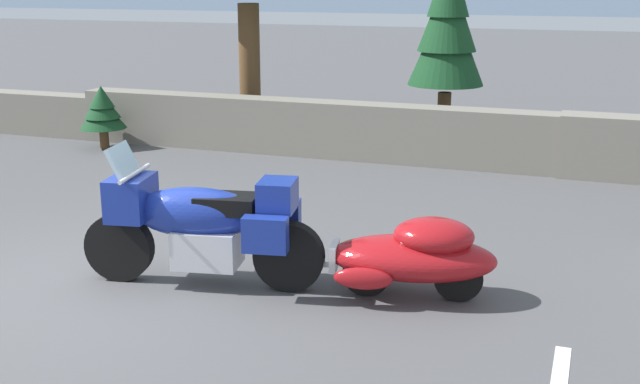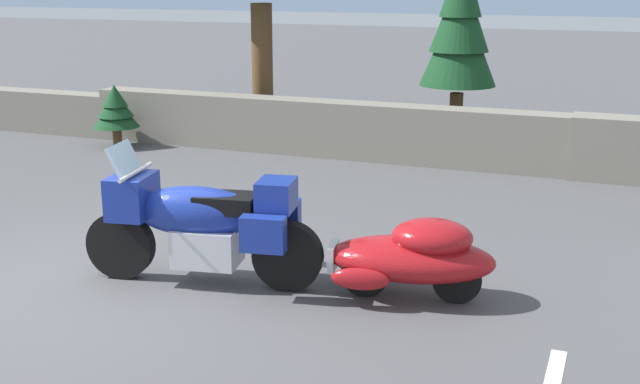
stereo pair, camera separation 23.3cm
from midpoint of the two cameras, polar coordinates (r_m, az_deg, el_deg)
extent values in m
plane|color=#4C4C4F|center=(7.84, -16.62, -6.55)|extent=(80.00, 80.00, 0.00)
cube|color=slate|center=(12.95, 0.13, 4.66)|extent=(8.00, 0.51, 0.89)
cylinder|color=black|center=(7.84, -13.30, -3.73)|extent=(0.67, 0.26, 0.66)
cylinder|color=black|center=(7.34, -1.42, -4.63)|extent=(0.67, 0.26, 0.66)
cube|color=silver|center=(7.52, -7.22, -3.85)|extent=(0.67, 0.54, 0.36)
ellipsoid|color=navy|center=(7.45, -8.03, -1.40)|extent=(1.26, 0.65, 0.48)
cube|color=navy|center=(7.64, -12.50, -0.26)|extent=(0.45, 0.58, 0.40)
cube|color=#9EB7C6|center=(7.58, -12.99, 2.16)|extent=(0.26, 0.47, 0.34)
cube|color=black|center=(7.33, -5.84, -0.79)|extent=(0.62, 0.46, 0.16)
cube|color=navy|center=(7.19, -2.23, -0.22)|extent=(0.39, 0.45, 0.28)
cube|color=navy|center=(7.00, -3.17, -3.05)|extent=(0.42, 0.23, 0.32)
cube|color=navy|center=(7.56, -2.06, -1.65)|extent=(0.42, 0.23, 0.32)
cylinder|color=silver|center=(7.56, -12.26, 1.40)|extent=(0.17, 0.70, 0.04)
cylinder|color=silver|center=(7.75, -13.08, -2.00)|extent=(0.26, 0.11, 0.54)
cylinder|color=black|center=(7.27, 4.19, -5.80)|extent=(0.45, 0.18, 0.44)
cylinder|color=black|center=(7.23, 10.73, -6.16)|extent=(0.45, 0.18, 0.44)
ellipsoid|color=maroon|center=(7.18, 7.49, -4.80)|extent=(1.60, 0.94, 0.40)
ellipsoid|color=maroon|center=(7.10, 9.00, -3.21)|extent=(0.81, 0.68, 0.32)
cube|color=silver|center=(7.26, 1.87, -4.62)|extent=(0.12, 0.33, 0.24)
ellipsoid|color=maroon|center=(6.95, 3.88, -6.27)|extent=(0.54, 0.23, 0.20)
ellipsoid|color=maroon|center=(7.55, 4.49, -4.52)|extent=(0.54, 0.23, 0.20)
cylinder|color=silver|center=(7.35, -1.15, -5.09)|extent=(0.70, 0.18, 0.05)
cylinder|color=brown|center=(14.30, -3.69, 8.64)|extent=(0.37, 0.37, 2.38)
cylinder|color=brown|center=(13.50, 10.20, 5.00)|extent=(0.22, 0.22, 0.96)
cone|color=#143D1E|center=(13.33, 10.48, 10.80)|extent=(1.25, 1.25, 1.52)
cone|color=#143D1E|center=(13.30, 10.58, 12.76)|extent=(0.97, 0.97, 1.33)
cylinder|color=brown|center=(13.98, -13.90, 3.78)|extent=(0.15, 0.15, 0.31)
cone|color=#143D1E|center=(13.91, -14.01, 5.55)|extent=(0.78, 0.78, 0.49)
cone|color=#143D1E|center=(13.88, -14.05, 6.15)|extent=(0.60, 0.60, 0.43)
cone|color=#143D1E|center=(13.86, -14.09, 6.74)|extent=(0.43, 0.43, 0.36)
camera|label=1|loc=(0.12, -89.11, 0.24)|focal=44.51mm
camera|label=2|loc=(0.12, 90.89, -0.24)|focal=44.51mm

